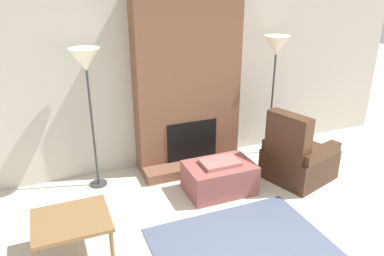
{
  "coord_description": "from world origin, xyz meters",
  "views": [
    {
      "loc": [
        -1.92,
        -2.2,
        2.7
      ],
      "look_at": [
        0.0,
        2.52,
        0.64
      ],
      "focal_mm": 35.0,
      "sensor_mm": 36.0,
      "label": 1
    }
  ],
  "objects": [
    {
      "name": "wall_back",
      "position": [
        0.0,
        2.89,
        1.3
      ],
      "size": [
        7.6,
        0.06,
        2.6
      ],
      "primitive_type": "cube",
      "color": "#BCB7AD",
      "rests_on": "ground_plane"
    },
    {
      "name": "fireplace",
      "position": [
        0.0,
        2.67,
        1.24
      ],
      "size": [
        1.56,
        0.65,
        2.6
      ],
      "color": "brown",
      "rests_on": "ground_plane"
    },
    {
      "name": "ottoman",
      "position": [
        0.08,
        1.74,
        0.21
      ],
      "size": [
        0.9,
        0.6,
        0.46
      ],
      "color": "#8C4C47",
      "rests_on": "ground_plane"
    },
    {
      "name": "armchair",
      "position": [
        1.24,
        1.63,
        0.3
      ],
      "size": [
        1.05,
        1.0,
        1.04
      ],
      "rotation": [
        0.0,
        0.0,
        1.88
      ],
      "color": "#422819",
      "rests_on": "ground_plane"
    },
    {
      "name": "side_table",
      "position": [
        -1.87,
        1.17,
        0.4
      ],
      "size": [
        0.76,
        0.67,
        0.45
      ],
      "color": "brown",
      "rests_on": "ground_plane"
    },
    {
      "name": "floor_lamp_left",
      "position": [
        -1.41,
        2.54,
        1.69
      ],
      "size": [
        0.39,
        0.39,
        1.9
      ],
      "color": "#333333",
      "rests_on": "ground_plane"
    },
    {
      "name": "floor_lamp_right",
      "position": [
        1.37,
        2.54,
        1.69
      ],
      "size": [
        0.39,
        0.39,
        1.9
      ],
      "color": "#333333",
      "rests_on": "ground_plane"
    },
    {
      "name": "area_rug",
      "position": [
        -0.18,
        0.65,
        0.01
      ],
      "size": [
        1.88,
        1.31,
        0.01
      ],
      "primitive_type": "cube",
      "color": "#4C5670",
      "rests_on": "ground_plane"
    }
  ]
}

